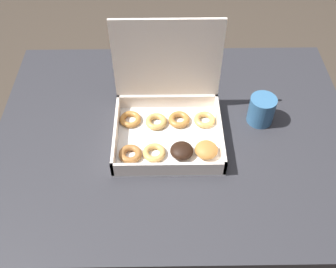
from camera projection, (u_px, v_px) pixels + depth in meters
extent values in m
plane|color=#42382D|center=(173.00, 244.00, 1.68)|extent=(8.00, 8.00, 0.00)
cube|color=#2D2D33|center=(175.00, 136.00, 1.15)|extent=(1.04, 0.80, 0.03)
cylinder|color=#2D2D33|center=(60.00, 130.00, 1.65)|extent=(0.06, 0.06, 0.69)
cylinder|color=#2D2D33|center=(283.00, 128.00, 1.66)|extent=(0.06, 0.06, 0.69)
cube|color=white|center=(168.00, 138.00, 1.12)|extent=(0.30, 0.26, 0.01)
cube|color=silver|center=(169.00, 169.00, 1.02)|extent=(0.30, 0.01, 0.04)
cube|color=silver|center=(167.00, 101.00, 1.18)|extent=(0.30, 0.01, 0.04)
cube|color=silver|center=(116.00, 133.00, 1.10)|extent=(0.01, 0.26, 0.04)
cube|color=silver|center=(220.00, 132.00, 1.10)|extent=(0.01, 0.26, 0.04)
cube|color=silver|center=(167.00, 60.00, 1.07)|extent=(0.30, 0.01, 0.26)
torus|color=#9E6633|center=(130.00, 154.00, 1.06)|extent=(0.06, 0.06, 0.02)
torus|color=tan|center=(154.00, 153.00, 1.07)|extent=(0.06, 0.06, 0.02)
ellipsoid|color=black|center=(182.00, 151.00, 1.06)|extent=(0.06, 0.06, 0.03)
ellipsoid|color=#B77A38|center=(206.00, 150.00, 1.06)|extent=(0.06, 0.06, 0.03)
torus|color=#B77A38|center=(130.00, 119.00, 1.15)|extent=(0.06, 0.06, 0.02)
torus|color=tan|center=(156.00, 122.00, 1.14)|extent=(0.06, 0.06, 0.02)
torus|color=#B77A38|center=(179.00, 120.00, 1.15)|extent=(0.06, 0.06, 0.02)
torus|color=tan|center=(205.00, 120.00, 1.15)|extent=(0.06, 0.06, 0.02)
cylinder|color=teal|center=(261.00, 110.00, 1.14)|extent=(0.08, 0.08, 0.09)
cylinder|color=black|center=(264.00, 100.00, 1.11)|extent=(0.06, 0.06, 0.01)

